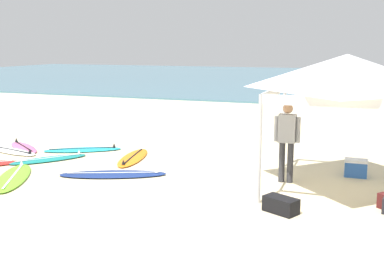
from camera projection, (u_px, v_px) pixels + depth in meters
name	position (u px, v px, depth m)	size (l,w,h in m)	color
ground_plane	(188.00, 184.00, 10.05)	(80.00, 80.00, 0.00)	beige
sea	(320.00, 79.00, 39.84)	(80.00, 36.00, 0.10)	teal
canopy_tent	(347.00, 73.00, 9.28)	(2.93, 2.93, 2.75)	#B7B7BC
surfboard_lime	(13.00, 177.00, 10.46)	(1.66, 2.33, 0.19)	#7AD12D
surfboard_pink	(24.00, 147.00, 13.50)	(1.77, 1.44, 0.19)	pink
surfboard_navy	(113.00, 174.00, 10.70)	(2.48, 1.52, 0.19)	navy
surfboard_teal	(49.00, 159.00, 12.11)	(1.63, 1.86, 0.19)	#19847F
surfboard_cyan	(83.00, 150.00, 13.20)	(2.14, 1.53, 0.19)	#23B2CC
surfboard_orange	(133.00, 158.00, 12.26)	(0.93, 2.11, 0.19)	orange
surfboard_white	(12.00, 151.00, 13.04)	(2.00, 0.98, 0.19)	white
person_grey	(287.00, 137.00, 10.03)	(0.55, 0.22, 1.71)	#2D2D33
gear_bag_near_tent	(281.00, 205.00, 8.33)	(0.60, 0.32, 0.28)	black
cooler_box	(356.00, 168.00, 10.61)	(0.50, 0.36, 0.39)	#2D60B7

